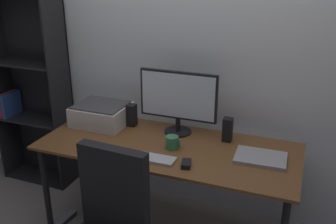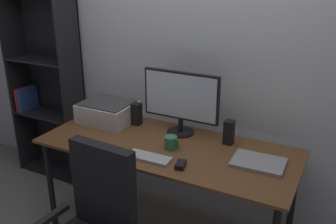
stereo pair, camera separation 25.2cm
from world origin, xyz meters
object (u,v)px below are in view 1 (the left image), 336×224
at_px(keyboard, 153,158).
at_px(bookshelf, 33,91).
at_px(laptop, 261,158).
at_px(speaker_left, 132,115).
at_px(monitor, 178,98).
at_px(coffee_mug, 172,142).
at_px(speaker_right, 228,130).
at_px(printer, 102,114).
at_px(desk, 168,155).
at_px(mouse, 186,164).

relative_size(keyboard, bookshelf, 0.17).
height_order(laptop, speaker_left, speaker_left).
bearing_deg(laptop, bookshelf, 168.69).
relative_size(monitor, coffee_mug, 5.60).
relative_size(speaker_right, printer, 0.43).
relative_size(printer, bookshelf, 0.23).
relative_size(keyboard, laptop, 0.91).
height_order(desk, speaker_left, speaker_left).
xyz_separation_m(mouse, speaker_left, (-0.59, 0.44, 0.07)).
bearing_deg(monitor, bookshelf, 174.28).
height_order(keyboard, laptop, laptop).
bearing_deg(monitor, desk, -88.26).
xyz_separation_m(mouse, speaker_right, (0.15, 0.44, 0.07)).
bearing_deg(speaker_right, bookshelf, 175.21).
distance_m(desk, speaker_right, 0.45).
bearing_deg(monitor, speaker_right, -1.21).
relative_size(coffee_mug, speaker_left, 0.60).
xyz_separation_m(monitor, speaker_left, (-0.37, -0.01, -0.18)).
xyz_separation_m(speaker_left, printer, (-0.23, -0.05, -0.00)).
xyz_separation_m(desk, coffee_mug, (0.05, -0.03, 0.12)).
relative_size(speaker_left, speaker_right, 1.00).
height_order(monitor, bookshelf, bookshelf).
bearing_deg(mouse, speaker_left, 130.62).
distance_m(laptop, printer, 1.24).
bearing_deg(keyboard, laptop, 20.82).
bearing_deg(mouse, coffee_mug, 118.19).
bearing_deg(printer, desk, -15.37).
xyz_separation_m(desk, monitor, (-0.01, 0.23, 0.34)).
relative_size(keyboard, mouse, 3.02).
bearing_deg(speaker_right, laptop, -36.11).
distance_m(keyboard, bookshelf, 1.54).
distance_m(monitor, laptop, 0.71).
xyz_separation_m(mouse, printer, (-0.82, 0.39, 0.06)).
bearing_deg(bookshelf, printer, -13.76).
xyz_separation_m(mouse, bookshelf, (-1.64, 0.60, 0.09)).
bearing_deg(keyboard, speaker_right, 48.82).
relative_size(desk, speaker_right, 10.40).
bearing_deg(printer, speaker_right, 2.94).
height_order(monitor, speaker_left, monitor).
bearing_deg(laptop, coffee_mug, -175.92).
distance_m(mouse, speaker_left, 0.74).
bearing_deg(desk, coffee_mug, -36.06).
bearing_deg(printer, speaker_left, 12.07).
xyz_separation_m(printer, bookshelf, (-0.82, 0.20, 0.02)).
bearing_deg(keyboard, bookshelf, 156.55).
height_order(monitor, keyboard, monitor).
bearing_deg(laptop, desk, -179.36).
height_order(monitor, coffee_mug, monitor).
relative_size(speaker_right, bookshelf, 0.10).
distance_m(speaker_right, bookshelf, 1.80).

